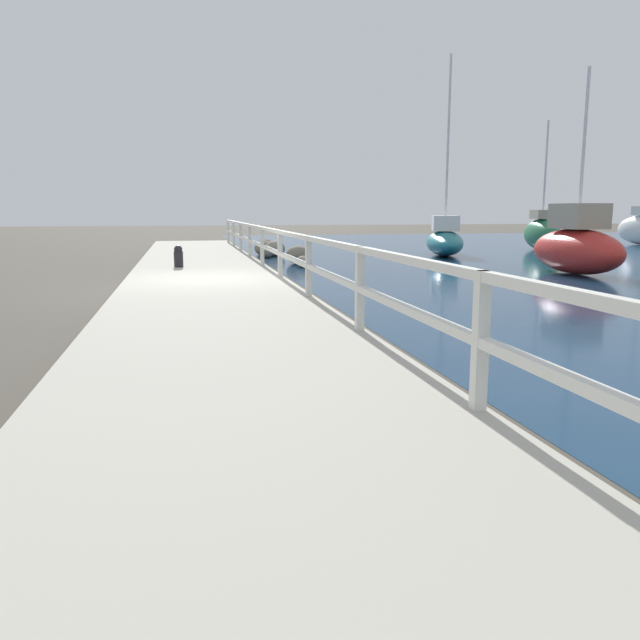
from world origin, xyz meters
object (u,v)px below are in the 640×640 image
mooring_bollard (178,256)px  sailboat_teal (445,240)px  sailboat_red (577,246)px  sailboat_green (542,233)px

mooring_bollard → sailboat_teal: bearing=29.3°
mooring_bollard → sailboat_red: size_ratio=0.11×
sailboat_green → sailboat_red: bearing=-105.0°
sailboat_red → mooring_bollard: bearing=172.0°
mooring_bollard → sailboat_green: bearing=27.0°
sailboat_teal → sailboat_green: bearing=42.3°
mooring_bollard → sailboat_teal: size_ratio=0.08×
mooring_bollard → sailboat_green: sailboat_green is taller
sailboat_green → sailboat_teal: sailboat_teal is taller
sailboat_teal → mooring_bollard: bearing=-130.9°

